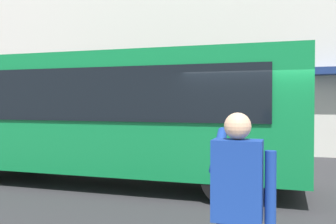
% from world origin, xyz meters
% --- Properties ---
extents(ground_plane, '(60.00, 60.00, 0.00)m').
position_xyz_m(ground_plane, '(0.00, 0.00, 0.00)').
color(ground_plane, '#2B2B2D').
extents(red_bus, '(9.05, 2.54, 3.08)m').
position_xyz_m(red_bus, '(3.45, -0.32, 1.68)').
color(red_bus, '#0F7238').
rests_on(red_bus, ground_plane).
extents(pedestrian_photographer, '(0.53, 0.52, 1.70)m').
position_xyz_m(pedestrian_photographer, '(-0.25, 4.73, 1.14)').
color(pedestrian_photographer, '#1E2347').
rests_on(pedestrian_photographer, sidewalk_curb).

